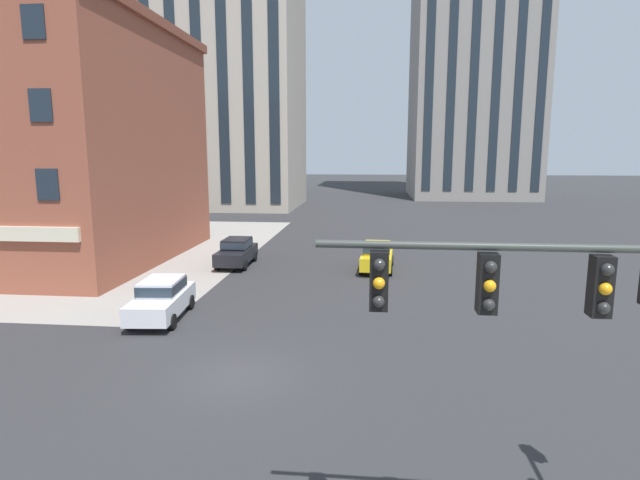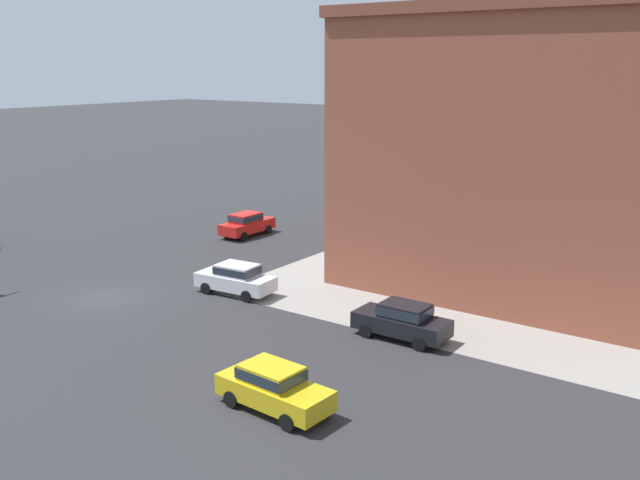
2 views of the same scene
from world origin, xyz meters
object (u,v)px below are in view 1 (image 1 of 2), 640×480
Objects in this scene: car_main_northbound_near at (162,297)px; car_main_southbound_far at (237,251)px; car_cross_eastbound at (377,255)px; traffic_signal_main at (609,344)px.

car_main_southbound_far is (0.42, 10.50, 0.00)m from car_main_northbound_near.
car_cross_eastbound is at bearing 47.74° from car_main_northbound_near.
car_main_northbound_near is 1.03× the size of car_main_southbound_far.
car_main_northbound_near is at bearing 135.10° from traffic_signal_main.
traffic_signal_main reaches higher than car_main_northbound_near.
car_main_northbound_near is 13.56m from car_cross_eastbound.
car_main_northbound_near is 10.51m from car_main_southbound_far.
traffic_signal_main is at bearing -81.80° from car_cross_eastbound.
traffic_signal_main is at bearing -62.41° from car_main_southbound_far.
car_cross_eastbound is at bearing -3.08° from car_main_southbound_far.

